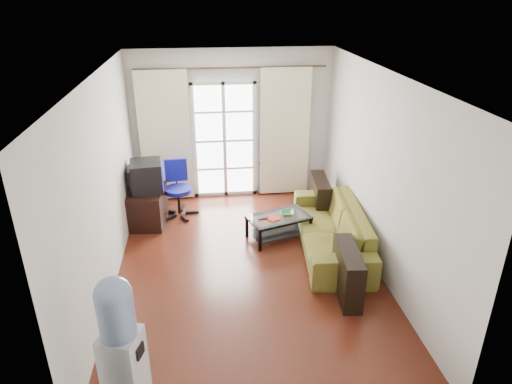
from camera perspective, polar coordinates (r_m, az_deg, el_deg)
floor at (r=6.55m, az=-1.06°, el=-9.48°), size 5.20×5.20×0.00m
ceiling at (r=5.52m, az=-1.29°, el=14.48°), size 5.20×5.20×0.00m
wall_back at (r=8.35m, az=-3.00°, el=8.36°), size 3.60×0.02×2.70m
wall_front at (r=3.67m, az=3.10°, el=-14.40°), size 3.60×0.02×2.70m
wall_left at (r=6.02m, az=-18.48°, el=0.59°), size 0.02×5.20×2.70m
wall_right at (r=6.33m, az=15.29°, el=2.18°), size 0.02×5.20×2.70m
french_door at (r=8.37m, az=-3.96°, el=6.41°), size 1.16×0.06×2.15m
curtain_rod at (r=8.03m, az=-3.11°, el=15.25°), size 3.30×0.04×0.04m
curtain_left at (r=8.29m, az=-11.27°, el=6.72°), size 0.90×0.07×2.35m
curtain_right at (r=8.40m, az=3.62°, el=7.36°), size 0.90×0.07×2.35m
radiator at (r=8.68m, az=2.47°, el=1.88°), size 0.64×0.12×0.64m
sofa at (r=6.94m, az=9.41°, el=-4.52°), size 2.44×1.31×0.66m
coffee_table at (r=7.17m, az=2.85°, el=-4.01°), size 1.06×0.81×0.38m
bowl at (r=7.14m, az=3.88°, el=-2.67°), size 0.24×0.24×0.05m
book at (r=6.98m, az=1.53°, el=-3.47°), size 0.32×0.33×0.02m
remote at (r=7.01m, az=0.96°, el=-3.32°), size 0.18×0.09×0.02m
tv_stand at (r=7.80m, az=-13.31°, el=-1.78°), size 0.61×0.85×0.59m
crt_tv at (r=7.60m, az=-13.69°, el=1.93°), size 0.58×0.58×0.49m
task_chair at (r=7.99m, az=-9.64°, el=-0.92°), size 0.72×0.72×0.96m
water_cooler at (r=4.26m, az=-16.41°, el=-18.56°), size 0.40×0.40×1.56m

